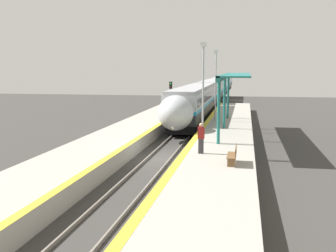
{
  "coord_description": "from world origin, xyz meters",
  "views": [
    {
      "loc": [
        5.18,
        -25.17,
        5.61
      ],
      "look_at": [
        0.59,
        -0.41,
        2.13
      ],
      "focal_mm": 45.0,
      "sensor_mm": 36.0,
      "label": 1
    }
  ],
  "objects_px": {
    "person_waiting": "(201,138)",
    "lamppost_near": "(203,87)",
    "lamppost_mid": "(216,81)",
    "railway_signal": "(171,98)",
    "train": "(216,88)",
    "platform_bench": "(233,154)"
  },
  "relations": [
    {
      "from": "person_waiting",
      "to": "lamppost_near",
      "type": "height_order",
      "value": "lamppost_near"
    },
    {
      "from": "lamppost_near",
      "to": "lamppost_mid",
      "type": "relative_size",
      "value": 1.0
    },
    {
      "from": "railway_signal",
      "to": "train",
      "type": "bearing_deg",
      "value": 85.95
    },
    {
      "from": "railway_signal",
      "to": "lamppost_mid",
      "type": "xyz_separation_m",
      "value": [
        4.8,
        -4.49,
        1.85
      ]
    },
    {
      "from": "platform_bench",
      "to": "person_waiting",
      "type": "height_order",
      "value": "person_waiting"
    },
    {
      "from": "train",
      "to": "railway_signal",
      "type": "distance_m",
      "value": 31.8
    },
    {
      "from": "lamppost_mid",
      "to": "train",
      "type": "bearing_deg",
      "value": 94.03
    },
    {
      "from": "platform_bench",
      "to": "railway_signal",
      "type": "distance_m",
      "value": 22.33
    },
    {
      "from": "lamppost_near",
      "to": "railway_signal",
      "type": "bearing_deg",
      "value": 107.24
    },
    {
      "from": "train",
      "to": "lamppost_mid",
      "type": "height_order",
      "value": "lamppost_mid"
    },
    {
      "from": "train",
      "to": "platform_bench",
      "type": "bearing_deg",
      "value": -84.97
    },
    {
      "from": "platform_bench",
      "to": "railway_signal",
      "type": "xyz_separation_m",
      "value": [
        -6.9,
        21.2,
        1.2
      ]
    },
    {
      "from": "train",
      "to": "person_waiting",
      "type": "xyz_separation_m",
      "value": [
        2.82,
        -50.63,
        -0.34
      ]
    },
    {
      "from": "platform_bench",
      "to": "lamppost_near",
      "type": "bearing_deg",
      "value": 110.13
    },
    {
      "from": "platform_bench",
      "to": "lamppost_mid",
      "type": "bearing_deg",
      "value": 97.18
    },
    {
      "from": "person_waiting",
      "to": "railway_signal",
      "type": "height_order",
      "value": "railway_signal"
    },
    {
      "from": "platform_bench",
      "to": "person_waiting",
      "type": "distance_m",
      "value": 2.96
    },
    {
      "from": "railway_signal",
      "to": "person_waiting",
      "type": "bearing_deg",
      "value": -75.0
    },
    {
      "from": "person_waiting",
      "to": "lamppost_mid",
      "type": "height_order",
      "value": "lamppost_mid"
    },
    {
      "from": "person_waiting",
      "to": "railway_signal",
      "type": "xyz_separation_m",
      "value": [
        -5.07,
        18.91,
        0.79
      ]
    },
    {
      "from": "railway_signal",
      "to": "lamppost_near",
      "type": "height_order",
      "value": "lamppost_near"
    },
    {
      "from": "person_waiting",
      "to": "railway_signal",
      "type": "distance_m",
      "value": 19.6
    }
  ]
}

